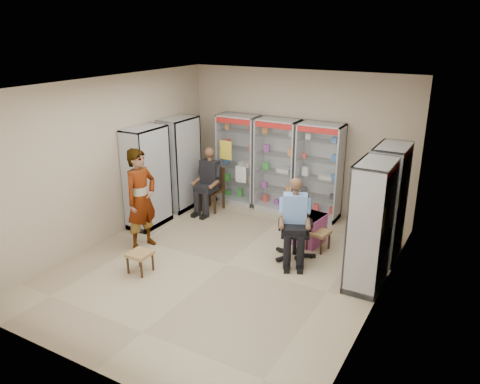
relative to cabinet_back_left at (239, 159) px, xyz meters
The scene contains 18 objects.
floor 3.18m from the cabinet_back_left, 64.54° to the right, with size 6.00×6.00×0.00m, color tan.
room_shell 3.18m from the cabinet_back_left, 64.54° to the right, with size 5.02×6.02×3.01m.
cabinet_back_left is the anchor object (origin of this frame).
cabinet_back_mid 0.95m from the cabinet_back_left, ahead, with size 0.90×0.50×2.00m, color #B9BCC1.
cabinet_back_right 1.90m from the cabinet_back_left, ahead, with size 0.90×0.50×2.00m, color silver.
cabinet_right_far 3.71m from the cabinet_back_left, 17.75° to the right, with size 0.50×0.90×2.00m, color silver.
cabinet_right_near 4.18m from the cabinet_back_left, 32.28° to the right, with size 0.50×0.90×2.00m, color silver.
cabinet_left_far 1.32m from the cabinet_back_left, 135.00° to the right, with size 0.50×0.90×2.00m, color #B2B6BA.
cabinet_left_near 2.23m from the cabinet_back_left, 114.61° to the right, with size 0.50×0.90×2.00m, color silver.
wooden_chair 0.94m from the cabinet_back_left, 108.90° to the right, with size 0.42×0.42×0.94m, color black.
seated_customer 0.88m from the cabinet_back_left, 107.77° to the right, with size 0.44×0.60×1.34m, color black, non-canonical shape.
office_chair 2.97m from the cabinet_back_left, 41.16° to the right, with size 0.59×0.59×1.09m, color black.
seated_shopkeeper 2.98m from the cabinet_back_left, 41.89° to the right, with size 0.46×0.63×1.39m, color #7AA3F2, non-canonical shape.
pink_trunk 2.59m from the cabinet_back_left, 30.20° to the right, with size 0.58×0.56×0.56m, color #A74376.
tea_glass 2.54m from the cabinet_back_left, 29.67° to the right, with size 0.07×0.07×0.10m, color #5B2207.
woven_stool_a 2.96m from the cabinet_back_left, 30.24° to the right, with size 0.36×0.36×0.36m, color #9D7742.
woven_stool_b 3.74m from the cabinet_back_left, 86.75° to the right, with size 0.36×0.36×0.36m, color olive.
standing_man 2.90m from the cabinet_back_left, 97.22° to the right, with size 0.67×0.44×1.85m, color gray.
Camera 1 is at (3.67, -6.05, 3.84)m, focal length 35.00 mm.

